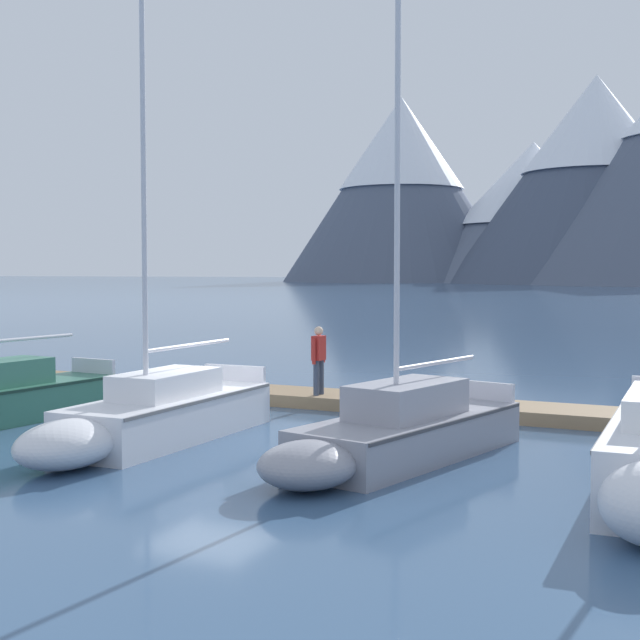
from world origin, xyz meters
TOP-DOWN VIEW (x-y plane):
  - ground_plane at (0.00, 0.00)m, footprint 700.00×700.00m
  - mountain_west_summit at (-68.20, 225.28)m, footprint 66.97×66.97m
  - mountain_central_massif at (-31.81, 227.49)m, footprint 67.31×67.31m
  - mountain_shoulder_ridge at (-14.52, 214.97)m, footprint 73.45×73.45m
  - dock at (0.00, 4.00)m, footprint 23.01×2.92m
  - sailboat_mid_dock_port at (-0.13, -2.05)m, footprint 1.91×6.77m
  - sailboat_mid_dock_starboard at (4.73, -1.74)m, footprint 3.22×6.66m
  - person_on_dock at (1.00, 3.56)m, footprint 0.25×0.59m

SIDE VIEW (x-z plane):
  - ground_plane at x=0.00m, z-range 0.00..0.00m
  - dock at x=0.00m, z-range -0.01..0.29m
  - sailboat_mid_dock_starboard at x=4.73m, z-range -3.58..4.67m
  - sailboat_mid_dock_port at x=-0.13m, z-range -3.82..4.94m
  - person_on_dock at x=1.00m, z-range 0.42..2.11m
  - mountain_central_massif at x=-31.81m, z-range 1.41..38.98m
  - mountain_shoulder_ridge at x=-14.52m, z-range 1.38..52.86m
  - mountain_west_summit at x=-68.20m, z-range 1.55..53.34m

